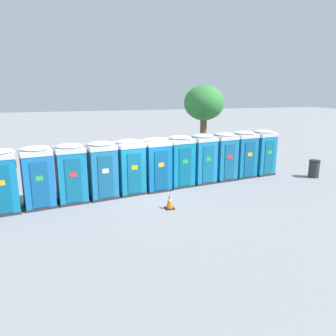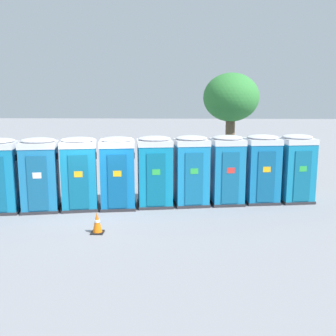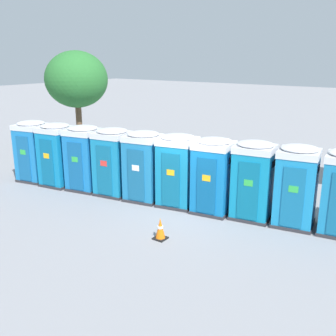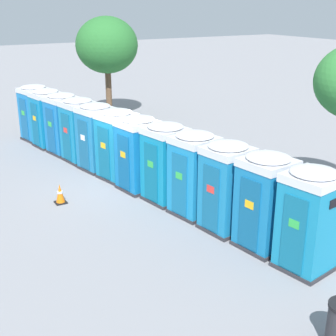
# 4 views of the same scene
# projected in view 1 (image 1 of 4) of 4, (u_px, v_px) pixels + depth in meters

# --- Properties ---
(ground_plane) EXTENTS (120.00, 120.00, 0.00)m
(ground_plane) POSITION_uv_depth(u_px,v_px,m) (145.00, 192.00, 15.52)
(ground_plane) COLOR gray
(portapotty_1) EXTENTS (1.37, 1.37, 2.54)m
(portapotty_1) POSITION_uv_depth(u_px,v_px,m) (1.00, 181.00, 12.73)
(portapotty_1) COLOR #2D2D33
(portapotty_1) RESTS_ON ground
(portapotty_2) EXTENTS (1.44, 1.41, 2.54)m
(portapotty_2) POSITION_uv_depth(u_px,v_px,m) (38.00, 177.00, 13.35)
(portapotty_2) COLOR #2D2D33
(portapotty_2) RESTS_ON ground
(portapotty_3) EXTENTS (1.40, 1.38, 2.54)m
(portapotty_3) POSITION_uv_depth(u_px,v_px,m) (71.00, 173.00, 13.94)
(portapotty_3) COLOR #2D2D33
(portapotty_3) RESTS_ON ground
(portapotty_4) EXTENTS (1.45, 1.42, 2.54)m
(portapotty_4) POSITION_uv_depth(u_px,v_px,m) (102.00, 170.00, 14.50)
(portapotty_4) COLOR #2D2D33
(portapotty_4) RESTS_ON ground
(portapotty_5) EXTENTS (1.46, 1.43, 2.54)m
(portapotty_5) POSITION_uv_depth(u_px,v_px,m) (130.00, 166.00, 15.11)
(portapotty_5) COLOR #2D2D33
(portapotty_5) RESTS_ON ground
(portapotty_6) EXTENTS (1.39, 1.37, 2.54)m
(portapotty_6) POSITION_uv_depth(u_px,v_px,m) (156.00, 164.00, 15.64)
(portapotty_6) COLOR #2D2D33
(portapotty_6) RESTS_ON ground
(portapotty_7) EXTENTS (1.41, 1.38, 2.54)m
(portapotty_7) POSITION_uv_depth(u_px,v_px,m) (180.00, 161.00, 16.30)
(portapotty_7) COLOR #2D2D33
(portapotty_7) RESTS_ON ground
(portapotty_8) EXTENTS (1.40, 1.39, 2.54)m
(portapotty_8) POSITION_uv_depth(u_px,v_px,m) (202.00, 158.00, 16.88)
(portapotty_8) COLOR #2D2D33
(portapotty_8) RESTS_ON ground
(portapotty_9) EXTENTS (1.32, 1.35, 2.54)m
(portapotty_9) POSITION_uv_depth(u_px,v_px,m) (224.00, 156.00, 17.43)
(portapotty_9) COLOR #2D2D33
(portapotty_9) RESTS_ON ground
(portapotty_10) EXTENTS (1.37, 1.36, 2.54)m
(portapotty_10) POSITION_uv_depth(u_px,v_px,m) (243.00, 154.00, 18.03)
(portapotty_10) COLOR #2D2D33
(portapotty_10) RESTS_ON ground
(portapotty_11) EXTENTS (1.37, 1.38, 2.54)m
(portapotty_11) POSITION_uv_depth(u_px,v_px,m) (262.00, 152.00, 18.57)
(portapotty_11) COLOR #2D2D33
(portapotty_11) RESTS_ON ground
(street_tree_0) EXTENTS (2.56, 2.56, 5.00)m
(street_tree_0) POSITION_uv_depth(u_px,v_px,m) (204.00, 104.00, 20.89)
(street_tree_0) COLOR brown
(street_tree_0) RESTS_ON ground
(trash_can) EXTENTS (0.60, 0.60, 0.95)m
(trash_can) POSITION_uv_depth(u_px,v_px,m) (314.00, 169.00, 18.03)
(trash_can) COLOR #2D2D33
(trash_can) RESTS_ON ground
(traffic_cone) EXTENTS (0.36, 0.36, 0.64)m
(traffic_cone) POSITION_uv_depth(u_px,v_px,m) (170.00, 201.00, 13.31)
(traffic_cone) COLOR black
(traffic_cone) RESTS_ON ground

